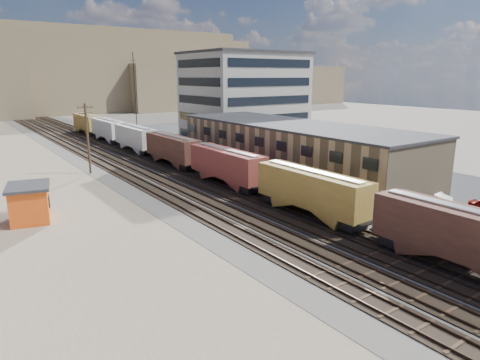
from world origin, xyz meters
TOP-DOWN VIEW (x-y plane):
  - ground at (0.00, 0.00)m, footprint 300.00×300.00m
  - ballast_bed at (0.00, 50.00)m, footprint 18.00×200.00m
  - dirt_yard at (-20.00, 40.00)m, footprint 24.00×180.00m
  - asphalt_lot at (22.00, 35.00)m, footprint 26.00×120.00m
  - rail_tracks at (-0.55, 50.00)m, footprint 11.40×200.00m
  - freight_train at (3.80, 32.60)m, footprint 3.00×119.74m
  - warehouse at (14.98, 25.00)m, footprint 12.40×40.40m
  - office_tower at (27.95, 54.95)m, footprint 22.60×18.60m
  - utility_pole_north at (-8.50, 42.00)m, footprint 2.20×0.32m
  - radio_mast at (6.00, 60.00)m, footprint 1.20×0.16m
  - hills_north at (0.17, 167.92)m, footprint 265.00×80.00m
  - maintenance_shed at (-19.32, 24.46)m, footprint 4.76×5.61m
  - parked_car_white at (18.42, 5.66)m, footprint 1.90×4.44m
  - parked_car_blue at (28.30, 50.97)m, footprint 4.37×6.06m
  - parked_car_far at (26.96, 43.19)m, footprint 3.57×5.06m

SIDE VIEW (x-z plane):
  - ground at x=0.00m, z-range 0.00..0.00m
  - dirt_yard at x=-20.00m, z-range 0.00..0.03m
  - asphalt_lot at x=22.00m, z-range 0.00..0.04m
  - ballast_bed at x=0.00m, z-range 0.00..0.06m
  - rail_tracks at x=-0.55m, z-range -0.01..0.23m
  - parked_car_white at x=18.42m, z-range 0.00..1.42m
  - parked_car_blue at x=28.30m, z-range 0.00..1.53m
  - parked_car_far at x=26.96m, z-range 0.00..1.60m
  - maintenance_shed at x=-19.32m, z-range 0.04..3.64m
  - freight_train at x=3.80m, z-range 0.56..5.02m
  - warehouse at x=14.98m, z-range 0.03..7.28m
  - utility_pole_north at x=-8.50m, z-range 0.30..10.30m
  - radio_mast at x=6.00m, z-range 0.12..18.12m
  - office_tower at x=27.95m, z-range 0.04..18.49m
  - hills_north at x=0.17m, z-range -1.90..30.10m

